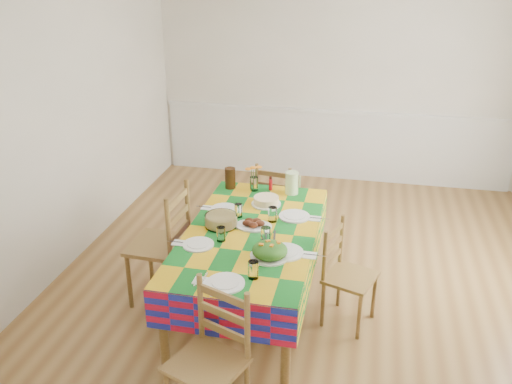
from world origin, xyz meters
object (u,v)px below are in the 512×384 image
Objects in this scene: chair_left at (163,245)px; dining_table at (251,240)px; chair_right at (346,276)px; meat_platter at (253,224)px; chair_far at (277,203)px; chair_near at (211,360)px; green_pitcher at (292,183)px; tea_pitcher at (230,178)px.

dining_table is at bearing 93.27° from chair_left.
chair_left reaches higher than dining_table.
dining_table is 0.79m from chair_right.
chair_far is (-0.01, 1.11, -0.32)m from meat_platter.
green_pitcher is at bearing 106.51° from chair_near.
chair_right reaches higher than dining_table.
dining_table is at bearing -90.46° from meat_platter.
chair_left is at bearing -174.00° from meat_platter.
chair_right is at bearing -34.72° from tea_pitcher.
chair_left reaches higher than green_pitcher.
tea_pitcher reaches higher than dining_table.
meat_platter is at bearing -62.31° from tea_pitcher.
chair_near is 1.11× the size of chair_right.
dining_table is 2.23× the size of chair_right.
chair_near is (-0.18, -1.98, -0.37)m from green_pitcher.
tea_pitcher is 0.22× the size of chair_far.
chair_near is 1.41m from chair_left.
dining_table is 0.13m from meat_platter.
dining_table is at bearing 98.59° from chair_far.
dining_table is 0.84m from green_pitcher.
chair_left is (-0.94, -0.80, -0.32)m from green_pitcher.
green_pitcher is 0.24× the size of chair_right.
meat_platter is 0.83m from chair_right.
chair_near is at bearing -95.20° from green_pitcher.
meat_platter is at bearing 98.64° from chair_far.
chair_right is (0.74, 1.20, -0.05)m from chair_near.
chair_far is 0.84× the size of chair_left.
meat_platter is 1.46× the size of green_pitcher.
chair_near is at bearing 167.51° from chair_right.
meat_platter is 0.79m from chair_left.
dining_table is at bearing 110.13° from chair_right.
chair_near reaches higher than dining_table.
meat_platter is at bearing 104.40° from chair_right.
chair_far is (-0.20, 0.39, -0.40)m from green_pitcher.
green_pitcher is 0.60m from chair_far.
dining_table is 1.80× the size of chair_left.
chair_near is at bearing 35.76° from chair_left.
tea_pitcher is (-0.38, 0.80, 0.18)m from dining_table.
green_pitcher reaches higher than dining_table.
chair_near is (0.02, -1.19, -0.19)m from dining_table.
chair_far reaches higher than chair_right.
green_pitcher is 1.27m from chair_left.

